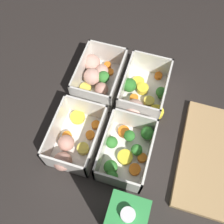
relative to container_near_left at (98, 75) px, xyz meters
name	(u,v)px	position (x,y,z in m)	size (l,w,h in m)	color
ground_plane	(112,117)	(0.10, 0.07, -0.03)	(4.00, 4.00, 0.00)	#282321
container_near_left	(98,75)	(0.00, 0.00, 0.00)	(0.16, 0.12, 0.08)	silver
container_near_right	(73,142)	(0.21, 0.00, 0.00)	(0.18, 0.11, 0.08)	silver
container_far_left	(142,94)	(0.02, 0.13, 0.00)	(0.19, 0.13, 0.08)	silver
container_far_right	(126,151)	(0.19, 0.14, 0.00)	(0.16, 0.11, 0.08)	silver
juice_carton	(125,220)	(0.35, 0.17, 0.07)	(0.07, 0.07, 0.20)	green
cutting_board	(217,160)	(0.14, 0.35, -0.02)	(0.28, 0.18, 0.02)	tan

